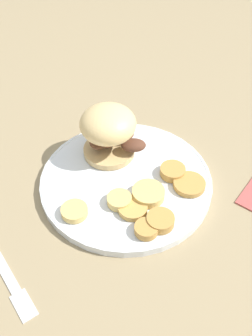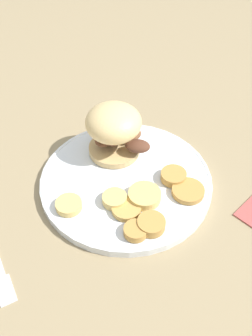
# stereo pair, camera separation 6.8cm
# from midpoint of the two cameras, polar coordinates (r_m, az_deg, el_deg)

# --- Properties ---
(ground_plane) EXTENTS (4.00, 4.00, 0.00)m
(ground_plane) POSITION_cam_midpoint_polar(r_m,az_deg,el_deg) (0.71, -2.74, -2.49)
(ground_plane) COLOR #937F5B
(dinner_plate) EXTENTS (0.31, 0.31, 0.02)m
(dinner_plate) POSITION_cam_midpoint_polar(r_m,az_deg,el_deg) (0.70, -2.76, -1.99)
(dinner_plate) COLOR white
(dinner_plate) RESTS_ON ground_plane
(sandwich) EXTENTS (0.12, 0.11, 0.10)m
(sandwich) POSITION_cam_midpoint_polar(r_m,az_deg,el_deg) (0.71, -5.22, 5.44)
(sandwich) COLOR tan
(sandwich) RESTS_ON dinner_plate
(potato_round_0) EXTENTS (0.05, 0.05, 0.01)m
(potato_round_0) POSITION_cam_midpoint_polar(r_m,az_deg,el_deg) (0.70, 4.05, -0.61)
(potato_round_0) COLOR #BC8942
(potato_round_0) RESTS_ON dinner_plate
(potato_round_1) EXTENTS (0.04, 0.04, 0.01)m
(potato_round_1) POSITION_cam_midpoint_polar(r_m,az_deg,el_deg) (0.65, -10.49, -6.33)
(potato_round_1) COLOR #DBB766
(potato_round_1) RESTS_ON dinner_plate
(potato_round_2) EXTENTS (0.06, 0.06, 0.01)m
(potato_round_2) POSITION_cam_midpoint_polar(r_m,az_deg,el_deg) (0.68, 6.39, -2.51)
(potato_round_2) COLOR #BC8942
(potato_round_2) RESTS_ON dinner_plate
(potato_round_3) EXTENTS (0.06, 0.06, 0.02)m
(potato_round_3) POSITION_cam_midpoint_polar(r_m,az_deg,el_deg) (0.66, 0.33, -3.89)
(potato_round_3) COLOR #DBB766
(potato_round_3) RESTS_ON dinner_plate
(potato_round_4) EXTENTS (0.04, 0.04, 0.02)m
(potato_round_4) POSITION_cam_midpoint_polar(r_m,az_deg,el_deg) (0.63, 1.92, -7.81)
(potato_round_4) COLOR #BC8942
(potato_round_4) RESTS_ON dinner_plate
(potato_round_5) EXTENTS (0.04, 0.04, 0.01)m
(potato_round_5) POSITION_cam_midpoint_polar(r_m,az_deg,el_deg) (0.66, -3.94, -4.82)
(potato_round_5) COLOR #DBB766
(potato_round_5) RESTS_ON dinner_plate
(potato_round_6) EXTENTS (0.05, 0.05, 0.01)m
(potato_round_6) POSITION_cam_midpoint_polar(r_m,az_deg,el_deg) (0.65, -2.03, -6.03)
(potato_round_6) COLOR tan
(potato_round_6) RESTS_ON dinner_plate
(potato_round_7) EXTENTS (0.04, 0.04, 0.01)m
(potato_round_7) POSITION_cam_midpoint_polar(r_m,az_deg,el_deg) (0.62, -0.21, -9.03)
(potato_round_7) COLOR #BC8942
(potato_round_7) RESTS_ON dinner_plate
(fork) EXTENTS (0.16, 0.11, 0.00)m
(fork) POSITION_cam_midpoint_polar(r_m,az_deg,el_deg) (0.64, -20.04, -14.32)
(fork) COLOR silver
(fork) RESTS_ON ground_plane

